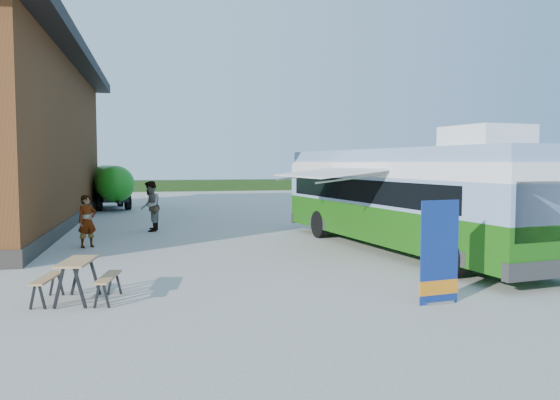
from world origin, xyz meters
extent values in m
plane|color=#BCB7AD|center=(0.00, 0.00, 0.00)|extent=(100.00, 100.00, 0.00)
cube|color=#264419|center=(8.00, 38.00, 0.50)|extent=(40.00, 3.00, 1.00)
cube|color=#1B7112|center=(4.31, 0.57, 0.88)|extent=(4.04, 12.02, 1.08)
cube|color=#7D9AC3|center=(4.31, 0.57, 1.87)|extent=(4.04, 12.02, 0.88)
cube|color=black|center=(3.04, 0.89, 1.87)|extent=(1.38, 9.74, 0.69)
cube|color=black|center=(5.45, 1.22, 1.87)|extent=(1.38, 9.74, 0.69)
cube|color=white|center=(4.31, 0.57, 2.53)|extent=(4.04, 12.02, 0.44)
cube|color=#7D9AC3|center=(4.31, 0.57, 2.95)|extent=(3.87, 11.80, 0.39)
cube|color=white|center=(4.82, -3.13, 3.39)|extent=(1.80, 1.97, 0.49)
cube|color=black|center=(5.11, -5.24, 1.72)|extent=(2.20, 0.36, 1.28)
cube|color=#2D2D2D|center=(5.11, -5.19, 0.49)|extent=(2.51, 0.54, 0.39)
cube|color=#2D2D2D|center=(3.52, 6.33, 0.49)|extent=(2.51, 0.54, 0.39)
cylinder|color=black|center=(3.75, -3.48, 0.49)|extent=(0.43, 1.01, 0.98)
cylinder|color=black|center=(5.95, -3.17, 0.49)|extent=(0.43, 1.01, 0.98)
cylinder|color=black|center=(2.75, 3.83, 0.49)|extent=(0.43, 1.01, 0.98)
cylinder|color=black|center=(4.94, 4.13, 0.49)|extent=(0.43, 1.01, 0.98)
cube|color=white|center=(2.07, 0.66, 2.63)|extent=(2.73, 3.89, 0.29)
cube|color=#A5A8AD|center=(3.19, 0.82, 2.80)|extent=(0.68, 3.90, 0.15)
cylinder|color=#A5A8AD|center=(2.28, -0.83, 2.53)|extent=(2.34, 0.37, 0.30)
cylinder|color=#A5A8AD|center=(1.87, 2.16, 2.53)|extent=(2.34, 0.37, 0.30)
cube|color=navy|center=(2.25, -5.59, 1.01)|extent=(0.86, 0.15, 2.02)
cube|color=orange|center=(2.25, -5.59, 0.32)|extent=(0.88, 0.16, 0.28)
cube|color=#A5A8AD|center=(2.25, -5.59, 0.03)|extent=(0.63, 0.26, 0.06)
cylinder|color=#A5A8AD|center=(2.25, -5.57, 1.01)|extent=(0.03, 0.03, 2.02)
cube|color=tan|center=(-4.61, -3.83, 0.80)|extent=(0.72, 1.35, 0.04)
cube|color=tan|center=(-5.19, -3.74, 0.48)|extent=(0.46, 1.31, 0.04)
cube|color=tan|center=(-4.03, -3.92, 0.48)|extent=(0.46, 1.31, 0.04)
cube|color=black|center=(-4.88, -4.33, 0.40)|extent=(0.06, 0.06, 0.79)
cube|color=black|center=(-4.50, -4.39, 0.40)|extent=(0.06, 0.06, 0.79)
cube|color=black|center=(-4.72, -3.27, 0.40)|extent=(0.06, 0.06, 0.79)
cube|color=black|center=(-4.34, -3.33, 0.40)|extent=(0.06, 0.06, 0.79)
imported|color=#999999|center=(-5.24, 3.33, 0.85)|extent=(0.74, 0.67, 1.70)
imported|color=#999999|center=(-3.29, 7.06, 1.00)|extent=(0.87, 1.06, 2.00)
cylinder|color=#1D8D19|center=(-5.70, 18.59, 1.53)|extent=(2.97, 4.87, 2.04)
sphere|color=#1D8D19|center=(-5.21, 16.37, 1.53)|extent=(2.04, 2.04, 2.04)
sphere|color=#1D8D19|center=(-6.19, 20.80, 1.53)|extent=(2.04, 2.04, 2.04)
cube|color=black|center=(-5.70, 18.59, 0.62)|extent=(2.36, 4.94, 0.23)
cube|color=black|center=(-5.06, 15.71, 0.57)|extent=(0.43, 1.36, 0.11)
cylinder|color=black|center=(-6.18, 17.09, 0.45)|extent=(0.47, 0.95, 0.91)
cylinder|color=black|center=(-4.63, 17.43, 0.45)|extent=(0.47, 0.95, 0.91)
cylinder|color=black|center=(-6.77, 19.75, 0.45)|extent=(0.47, 0.95, 0.91)
cylinder|color=black|center=(-5.22, 20.09, 0.45)|extent=(0.47, 0.95, 0.91)
camera|label=1|loc=(-3.09, -15.07, 2.76)|focal=35.00mm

